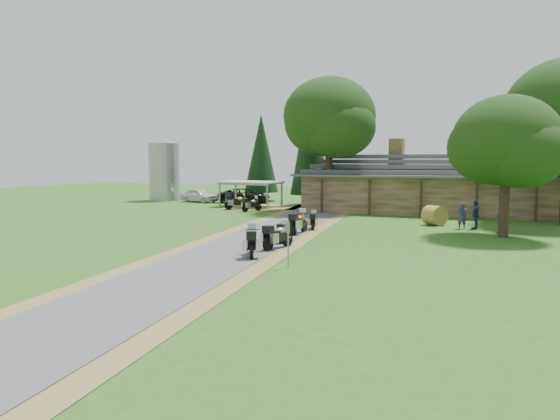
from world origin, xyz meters
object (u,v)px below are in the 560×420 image
at_px(motorcycle_row_a, 252,241).
at_px(motorcycle_row_d, 299,222).
at_px(motorcycle_row_c, 283,231).
at_px(motorcycle_carport_b, 252,204).
at_px(lodge, 430,183).
at_px(car_white_sedan, 199,194).
at_px(car_dark_suv, 244,192).
at_px(hay_bale, 435,215).
at_px(motorcycle_carport_a, 237,201).
at_px(silo, 164,170).
at_px(carport, 251,194).
at_px(motorcycle_row_b, 278,235).
at_px(motorcycle_row_e, 313,220).

distance_m(motorcycle_row_a, motorcycle_row_d, 7.87).
height_order(motorcycle_row_c, motorcycle_carport_b, motorcycle_carport_b).
xyz_separation_m(motorcycle_row_a, motorcycle_row_d, (-0.75, 7.83, 0.00)).
relative_size(lodge, car_white_sedan, 3.99).
height_order(lodge, car_white_sedan, lodge).
xyz_separation_m(car_dark_suv, hay_bale, (20.34, -11.85, -0.44)).
bearing_deg(motorcycle_row_c, motorcycle_carport_a, 21.95).
height_order(lodge, car_dark_suv, lodge).
xyz_separation_m(motorcycle_row_a, motorcycle_carport_a, (-11.53, 20.59, -0.00)).
height_order(motorcycle_row_d, motorcycle_carport_a, motorcycle_row_d).
height_order(motorcycle_carport_a, motorcycle_carport_b, motorcycle_carport_a).
distance_m(car_white_sedan, motorcycle_carport_a, 9.24).
bearing_deg(motorcycle_carport_a, car_white_sedan, 98.83).
height_order(silo, motorcycle_row_c, silo).
relative_size(carport, motorcycle_carport_b, 2.91).
xyz_separation_m(motorcycle_row_c, motorcycle_carport_b, (-9.18, 14.89, 0.04)).
relative_size(silo, car_white_sedan, 1.23).
distance_m(carport, motorcycle_row_b, 24.27).
distance_m(motorcycle_row_a, hay_bale, 16.60).
xyz_separation_m(silo, motorcycle_row_d, (22.93, -19.08, -2.57)).
bearing_deg(car_white_sedan, motorcycle_row_e, -119.51).
bearing_deg(hay_bale, motorcycle_row_b, -114.05).
height_order(car_dark_suv, motorcycle_carport_a, car_dark_suv).
bearing_deg(motorcycle_row_b, car_white_sedan, 51.84).
distance_m(motorcycle_carport_a, hay_bale, 18.34).
relative_size(car_dark_suv, motorcycle_row_b, 2.83).
height_order(car_dark_suv, hay_bale, car_dark_suv).
bearing_deg(carport, car_white_sedan, 161.32).
bearing_deg(carport, car_dark_suv, 125.86).
bearing_deg(lodge, motorcycle_row_b, -100.45).
bearing_deg(motorcycle_row_a, motorcycle_row_e, -21.01).
xyz_separation_m(carport, motorcycle_carport_a, (0.13, -2.95, -0.47)).
distance_m(silo, carport, 12.66).
bearing_deg(motorcycle_row_a, motorcycle_row_b, -31.20).
xyz_separation_m(car_white_sedan, motorcycle_row_b, (19.17, -23.73, -0.20)).
bearing_deg(car_white_sedan, motorcycle_row_d, -123.72).
relative_size(motorcycle_row_e, motorcycle_carport_a, 0.79).
bearing_deg(motorcycle_row_d, motorcycle_carport_a, 41.35).
xyz_separation_m(car_white_sedan, hay_bale, (24.99, -10.70, -0.23)).
xyz_separation_m(car_white_sedan, motorcycle_row_e, (18.18, -15.82, -0.32)).
bearing_deg(silo, motorcycle_row_a, -48.66).
bearing_deg(motorcycle_row_d, motorcycle_row_e, 0.70).
distance_m(car_white_sedan, hay_bale, 27.18).
distance_m(motorcycle_row_d, motorcycle_row_e, 2.50).
relative_size(car_white_sedan, motorcycle_row_b, 2.63).
distance_m(car_dark_suv, motorcycle_row_c, 26.70).
xyz_separation_m(motorcycle_row_d, hay_bale, (6.83, 7.61, -0.06)).
bearing_deg(hay_bale, lodge, 100.12).
bearing_deg(lodge, motorcycle_row_e, -109.45).
bearing_deg(car_white_sedan, carport, -98.22).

